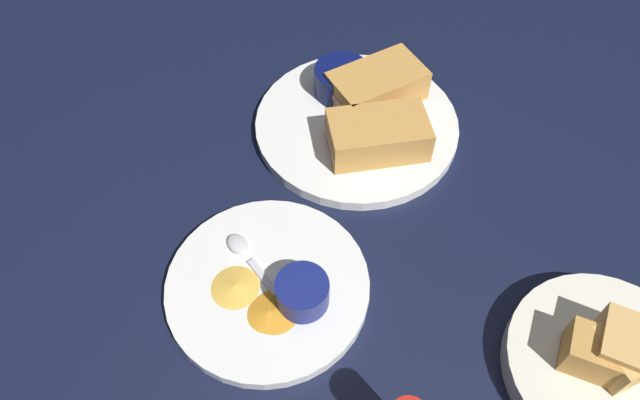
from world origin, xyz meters
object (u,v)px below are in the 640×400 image
at_px(sandwich_half_far, 377,86).
at_px(plate_chips_companion, 268,286).
at_px(sandwich_half_near, 378,135).
at_px(spoon_by_gravy_ramekin, 244,252).
at_px(ramekin_dark_sauce, 342,80).
at_px(bread_basket_rear, 606,364).
at_px(spoon_by_dark_ramekin, 362,116).
at_px(ramekin_light_gravy, 302,292).
at_px(plate_sandwich_main, 357,125).

bearing_deg(sandwich_half_far, plate_chips_companion, 52.28).
bearing_deg(sandwich_half_near, spoon_by_gravy_ramekin, 32.43).
bearing_deg(ramekin_dark_sauce, sandwich_half_near, 100.17).
xyz_separation_m(sandwich_half_far, bread_basket_rear, (-0.12, 0.44, -0.02)).
distance_m(ramekin_dark_sauce, plate_chips_companion, 0.33).
distance_m(sandwich_half_far, spoon_by_dark_ramekin, 0.05).
height_order(sandwich_half_far, ramekin_dark_sauce, sandwich_half_far).
relative_size(ramekin_dark_sauce, spoon_by_gravy_ramekin, 0.83).
distance_m(ramekin_dark_sauce, spoon_by_gravy_ramekin, 0.30).
relative_size(sandwich_half_far, plate_chips_companion, 0.62).
relative_size(plate_chips_companion, ramekin_light_gravy, 3.92).
height_order(plate_sandwich_main, ramekin_light_gravy, ramekin_light_gravy).
bearing_deg(spoon_by_dark_ramekin, ramekin_light_gravy, 61.80).
distance_m(sandwich_half_far, bread_basket_rear, 0.45).
xyz_separation_m(ramekin_dark_sauce, ramekin_light_gravy, (0.12, 0.32, -0.00)).
xyz_separation_m(ramekin_dark_sauce, spoon_by_dark_ramekin, (-0.02, 0.06, -0.02)).
relative_size(ramekin_dark_sauce, spoon_by_dark_ramekin, 0.80).
bearing_deg(plate_sandwich_main, plate_chips_companion, 53.68).
bearing_deg(spoon_by_dark_ramekin, plate_sandwich_main, 31.17).
distance_m(spoon_by_dark_ramekin, spoon_by_gravy_ramekin, 0.27).
distance_m(sandwich_half_near, bread_basket_rear, 0.38).
distance_m(sandwich_half_far, ramekin_light_gravy, 0.34).
distance_m(plate_sandwich_main, ramekin_dark_sauce, 0.07).
xyz_separation_m(sandwich_half_far, plate_chips_companion, (0.20, 0.26, -0.03)).
relative_size(plate_sandwich_main, ramekin_light_gravy, 4.74).
bearing_deg(spoon_by_gravy_ramekin, sandwich_half_near, -147.57).
height_order(plate_chips_companion, spoon_by_gravy_ramekin, spoon_by_gravy_ramekin).
height_order(sandwich_half_near, bread_basket_rear, bread_basket_rear).
bearing_deg(sandwich_half_near, sandwich_half_far, -104.95).
xyz_separation_m(sandwich_half_near, ramekin_dark_sauce, (0.02, -0.12, -0.00)).
xyz_separation_m(sandwich_half_far, ramekin_dark_sauce, (0.05, -0.03, -0.00)).
distance_m(sandwich_half_far, ramekin_dark_sauce, 0.05).
height_order(plate_sandwich_main, spoon_by_gravy_ramekin, spoon_by_gravy_ramekin).
xyz_separation_m(plate_chips_companion, spoon_by_gravy_ramekin, (0.02, -0.05, 0.01)).
bearing_deg(sandwich_half_near, plate_sandwich_main, -74.95).
height_order(sandwich_half_far, plate_chips_companion, sandwich_half_far).
height_order(spoon_by_dark_ramekin, spoon_by_gravy_ramekin, same).
relative_size(spoon_by_dark_ramekin, bread_basket_rear, 0.47).
bearing_deg(ramekin_light_gravy, sandwich_half_far, -119.88).
relative_size(spoon_by_gravy_ramekin, bread_basket_rear, 0.46).
relative_size(plate_sandwich_main, sandwich_half_near, 2.10).
xyz_separation_m(spoon_by_dark_ramekin, bread_basket_rear, (-0.15, 0.40, 0.00)).
distance_m(ramekin_dark_sauce, ramekin_light_gravy, 0.34).
height_order(spoon_by_dark_ramekin, ramekin_light_gravy, ramekin_light_gravy).
height_order(ramekin_dark_sauce, spoon_by_dark_ramekin, ramekin_dark_sauce).
xyz_separation_m(sandwich_half_near, ramekin_light_gravy, (0.14, 0.20, -0.00)).
height_order(ramekin_dark_sauce, ramekin_light_gravy, ramekin_dark_sauce).
bearing_deg(sandwich_half_near, spoon_by_dark_ramekin, -85.61).
distance_m(ramekin_light_gravy, bread_basket_rear, 0.33).
bearing_deg(plate_chips_companion, plate_sandwich_main, -126.32).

